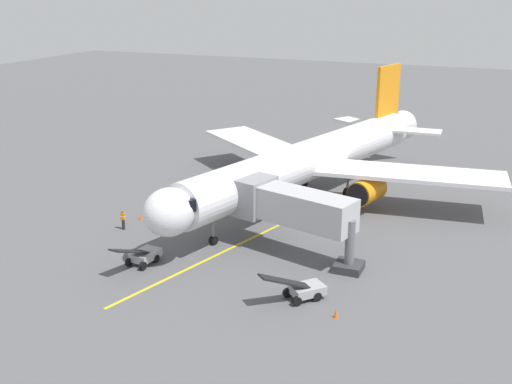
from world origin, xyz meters
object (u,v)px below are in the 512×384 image
Objects in this scene: jet_bridge at (287,206)px; belt_loader_near_nose at (143,255)px; airplane at (310,160)px; ground_crew_marshaller at (123,220)px; ground_crew_wing_walker at (184,205)px; safety_cone_nose_right at (336,314)px; belt_loader_portside at (303,289)px; safety_cone_nose_left at (141,217)px.

belt_loader_near_nose is at bearing 35.07° from jet_bridge.
airplane is 20.15m from belt_loader_near_nose.
ground_crew_marshaller and ground_crew_wing_walker have the same top height.
airplane reaches higher than jet_bridge.
ground_crew_marshaller is 22.11m from safety_cone_nose_right.
ground_crew_wing_walker is (-2.94, -5.22, 0.00)m from ground_crew_marshaller.
belt_loader_near_nose reaches higher than ground_crew_wing_walker.
safety_cone_nose_right is (-17.85, 12.70, -0.61)m from ground_crew_wing_walker.
belt_loader_portside is at bearing 118.50° from jet_bridge.
belt_loader_portside reaches higher than ground_crew_marshaller.
ground_crew_wing_walker is at bearing 41.06° from airplane.
belt_loader_portside reaches higher than safety_cone_nose_right.
airplane is 16.67m from safety_cone_nose_left.
airplane is 8.47× the size of belt_loader_near_nose.
belt_loader_portside is 7.65× the size of safety_cone_nose_left.
jet_bridge is 6.69× the size of ground_crew_marshaller.
belt_loader_portside is 7.65× the size of safety_cone_nose_right.
airplane is 18.35m from ground_crew_marshaller.
ground_crew_wing_walker is 10.82m from belt_loader_near_nose.
belt_loader_portside is 19.95m from safety_cone_nose_left.
belt_loader_near_nose is 8.51× the size of safety_cone_nose_right.
airplane is 72.10× the size of safety_cone_nose_right.
airplane reaches higher than ground_crew_wing_walker.
jet_bridge reaches higher than ground_crew_marshaller.
belt_loader_portside is 3.13m from safety_cone_nose_right.
safety_cone_nose_right is (-2.68, 1.56, -0.44)m from belt_loader_portside.
safety_cone_nose_right is at bearing 149.83° from belt_loader_portside.
ground_crew_marshaller is 7.54m from belt_loader_near_nose.
ground_crew_wing_walker is at bearing -77.19° from belt_loader_near_nose.
ground_crew_wing_walker is at bearing -119.42° from ground_crew_marshaller.
ground_crew_marshaller reaches higher than safety_cone_nose_right.
safety_cone_nose_left is at bearing -91.53° from ground_crew_marshaller.
jet_bridge reaches higher than safety_cone_nose_left.
belt_loader_near_nose is 9.49m from safety_cone_nose_left.
ground_crew_marshaller is 0.41× the size of belt_loader_portside.
jet_bridge is 8.46m from belt_loader_portside.
safety_cone_nose_left is 23.03m from safety_cone_nose_right.
ground_crew_marshaller is 5.99m from ground_crew_wing_walker.
ground_crew_marshaller is at bearing 60.58° from ground_crew_wing_walker.
jet_bridge is 14.79m from safety_cone_nose_left.
jet_bridge reaches higher than ground_crew_wing_walker.
jet_bridge is 11.43m from belt_loader_near_nose.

